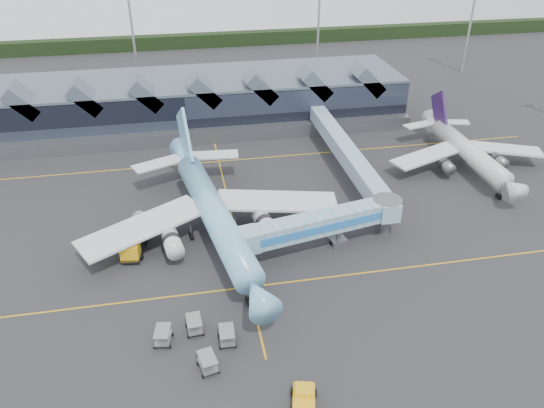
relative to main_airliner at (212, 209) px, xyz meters
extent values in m
plane|color=#28292B|center=(3.17, -4.73, -4.11)|extent=(260.00, 260.00, 0.00)
cube|color=orange|center=(3.17, -12.73, -4.10)|extent=(120.00, 0.25, 0.01)
cube|color=orange|center=(3.17, 23.27, -4.10)|extent=(120.00, 0.25, 0.01)
cube|color=orange|center=(3.17, 5.27, -4.10)|extent=(0.25, 60.00, 0.01)
cube|color=black|center=(3.17, 105.27, -2.11)|extent=(260.00, 4.00, 4.00)
cube|color=black|center=(-1.83, 43.27, 0.39)|extent=(90.00, 20.00, 9.00)
cube|color=#505D6A|center=(-1.83, 43.27, 5.09)|extent=(90.00, 20.00, 0.60)
cube|color=slate|center=(-1.83, 32.27, -2.81)|extent=(90.00, 2.50, 2.60)
cube|color=#505D6A|center=(-30.83, 36.27, 5.19)|extent=(6.43, 6.00, 6.43)
cube|color=#505D6A|center=(-19.83, 36.27, 5.19)|extent=(6.43, 6.00, 6.43)
cube|color=#505D6A|center=(-8.83, 36.27, 5.19)|extent=(6.43, 6.00, 6.43)
cube|color=#505D6A|center=(2.17, 36.27, 5.19)|extent=(6.43, 6.00, 6.43)
cube|color=#505D6A|center=(13.17, 36.27, 5.19)|extent=(6.43, 6.00, 6.43)
cube|color=#505D6A|center=(24.17, 36.27, 5.19)|extent=(6.43, 6.00, 6.43)
cube|color=#505D6A|center=(35.17, 36.27, 5.19)|extent=(6.43, 6.00, 6.43)
cylinder|color=#9A9DA2|center=(-11.83, 67.27, 6.89)|extent=(0.56, 0.56, 22.00)
cylinder|color=#9A9DA2|center=(33.17, 67.27, 6.89)|extent=(0.56, 0.56, 22.00)
cylinder|color=#9A9DA2|center=(73.17, 65.27, 6.89)|extent=(0.56, 0.56, 22.00)
cylinder|color=#77BCF2|center=(0.24, -1.40, 0.02)|extent=(8.93, 31.17, 3.82)
cone|color=#77BCF2|center=(3.26, -19.28, 0.02)|extent=(4.65, 5.87, 3.82)
cube|color=black|center=(3.37, -19.93, 0.82)|extent=(1.49, 0.57, 0.48)
cone|color=#77BCF2|center=(-2.94, 17.36, 0.30)|extent=(4.95, 7.62, 3.82)
cube|color=silver|center=(-9.61, -1.76, -0.65)|extent=(18.06, 13.14, 1.26)
cube|color=silver|center=(9.66, 1.50, -0.65)|extent=(18.02, 8.23, 1.26)
cylinder|color=silver|center=(-5.82, -4.66, -1.61)|extent=(3.22, 5.63, 2.37)
cylinder|color=silver|center=(7.03, -2.49, -1.61)|extent=(3.22, 5.63, 2.37)
cube|color=#77BCF2|center=(-2.64, 15.62, 4.29)|extent=(2.08, 9.72, 10.53)
cube|color=silver|center=(-7.35, 15.27, 0.30)|extent=(8.54, 6.03, 0.25)
cube|color=silver|center=(1.92, 16.84, 0.30)|extent=(8.18, 3.70, 0.25)
cylinder|color=slate|center=(2.67, -15.79, -3.00)|extent=(0.28, 0.28, 2.21)
cylinder|color=slate|center=(-3.19, -0.63, -3.00)|extent=(0.28, 0.28, 2.21)
cylinder|color=slate|center=(3.22, 0.45, -3.00)|extent=(0.28, 0.28, 2.21)
cylinder|color=black|center=(2.67, -15.79, -3.71)|extent=(0.68, 1.47, 1.42)
cylinder|color=silver|center=(45.62, 11.87, -0.70)|extent=(3.29, 22.09, 3.15)
cone|color=silver|center=(45.70, -1.06, -0.70)|extent=(3.18, 3.80, 3.15)
cube|color=black|center=(45.70, -1.54, -0.04)|extent=(1.20, 0.34, 0.48)
cone|color=silver|center=(45.53, 25.42, -0.47)|extent=(3.19, 5.07, 3.15)
cube|color=silver|center=(38.23, 12.83, -1.26)|extent=(13.74, 8.02, 1.05)
cube|color=silver|center=(52.99, 12.92, -1.26)|extent=(13.74, 7.88, 1.05)
cylinder|color=slate|center=(40.71, 10.26, -2.04)|extent=(1.98, 3.80, 1.95)
cylinder|color=slate|center=(50.55, 10.32, -2.04)|extent=(1.98, 3.80, 1.95)
cube|color=#32194C|center=(45.54, 24.16, 2.45)|extent=(0.52, 7.09, 7.69)
cube|color=silver|center=(41.98, 24.46, -0.47)|extent=(6.37, 3.63, 0.26)
cube|color=silver|center=(49.09, 24.50, -0.47)|extent=(6.36, 3.56, 0.26)
cylinder|color=slate|center=(45.68, 1.46, -3.19)|extent=(0.29, 0.29, 1.83)
cylinder|color=slate|center=(42.93, 12.79, -3.19)|extent=(0.29, 0.29, 1.83)
cylinder|color=slate|center=(48.29, 12.83, -3.19)|extent=(0.29, 0.29, 1.83)
cylinder|color=black|center=(45.68, 1.46, -3.78)|extent=(0.48, 1.17, 1.17)
cube|color=#79AEC9|center=(14.03, -6.35, 0.01)|extent=(18.88, 6.54, 2.71)
cube|color=blue|center=(14.33, -7.77, 0.01)|extent=(18.33, 3.90, 1.12)
cube|color=#79AEC9|center=(3.97, -8.43, 0.01)|extent=(2.99, 3.42, 2.80)
cylinder|color=slate|center=(16.78, -5.78, -2.05)|extent=(0.65, 0.65, 4.12)
cube|color=slate|center=(16.78, -5.78, -3.69)|extent=(2.58, 2.29, 0.84)
cylinder|color=black|center=(15.87, -5.97, -3.78)|extent=(0.54, 0.90, 0.84)
cylinder|color=black|center=(17.70, -5.59, -3.78)|extent=(0.54, 0.90, 0.84)
cylinder|color=slate|center=(24.10, -4.26, 0.01)|extent=(4.11, 4.11, 2.80)
cylinder|color=slate|center=(24.10, -4.26, -2.05)|extent=(1.68, 1.68, 4.12)
cube|color=black|center=(-10.82, -1.28, -3.36)|extent=(3.60, 9.17, 0.50)
cube|color=gold|center=(-11.28, -4.61, -2.32)|extent=(2.66, 2.49, 2.18)
cube|color=black|center=(-11.39, -5.40, -1.83)|extent=(2.18, 0.45, 0.99)
cylinder|color=silver|center=(-10.65, -0.10, -2.02)|extent=(3.06, 6.01, 2.28)
sphere|color=silver|center=(-10.25, 2.75, -2.02)|extent=(2.18, 2.18, 2.18)
sphere|color=silver|center=(-11.05, -2.94, -2.02)|extent=(2.18, 2.18, 2.18)
cylinder|color=black|center=(-12.46, -4.05, -3.61)|extent=(0.48, 1.03, 0.99)
cylinder|color=black|center=(-10.00, -4.39, -3.61)|extent=(0.48, 1.03, 0.99)
cylinder|color=black|center=(-11.97, -0.61, -3.61)|extent=(0.48, 1.03, 0.99)
cylinder|color=black|center=(-9.52, -0.96, -3.61)|extent=(0.48, 1.03, 0.99)
cylinder|color=black|center=(-11.63, 1.84, -3.61)|extent=(0.48, 1.03, 0.99)
cylinder|color=black|center=(-9.17, 1.50, -3.61)|extent=(0.48, 1.03, 0.99)
cube|color=gold|center=(5.69, -31.03, -3.44)|extent=(2.89, 3.86, 0.96)
cube|color=gold|center=(5.83, -30.47, -2.72)|extent=(2.05, 1.91, 0.67)
cylinder|color=black|center=(4.90, -29.64, -3.72)|extent=(0.47, 0.81, 0.77)
cylinder|color=black|center=(7.04, -30.19, -3.72)|extent=(0.47, 0.81, 0.77)
cube|color=gray|center=(-3.92, -19.15, -3.48)|extent=(1.78, 2.63, 0.17)
cube|color=gray|center=(-3.92, -19.15, -2.39)|extent=(1.78, 2.63, 0.09)
cylinder|color=black|center=(-3.13, -18.17, -3.90)|extent=(0.17, 0.42, 0.41)
cube|color=gray|center=(-0.55, -21.53, -3.48)|extent=(1.67, 2.56, 0.17)
cube|color=gray|center=(-0.55, -21.53, -2.39)|extent=(1.67, 2.56, 0.09)
cylinder|color=black|center=(0.33, -20.63, -3.90)|extent=(0.15, 0.42, 0.41)
cube|color=gray|center=(-7.38, -20.20, -3.48)|extent=(2.02, 2.76, 0.17)
cube|color=gray|center=(-7.38, -20.20, -2.39)|extent=(2.02, 2.76, 0.09)
cylinder|color=black|center=(-6.37, -19.45, -3.90)|extent=(0.21, 0.43, 0.41)
cube|color=gray|center=(-2.93, -24.89, -3.48)|extent=(2.12, 2.81, 0.17)
cube|color=gray|center=(-2.93, -24.89, -2.39)|extent=(2.12, 2.81, 0.09)
cylinder|color=black|center=(-2.29, -23.81, -3.90)|extent=(0.22, 0.43, 0.41)
camera|label=1|loc=(-3.65, -63.64, 38.48)|focal=35.00mm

